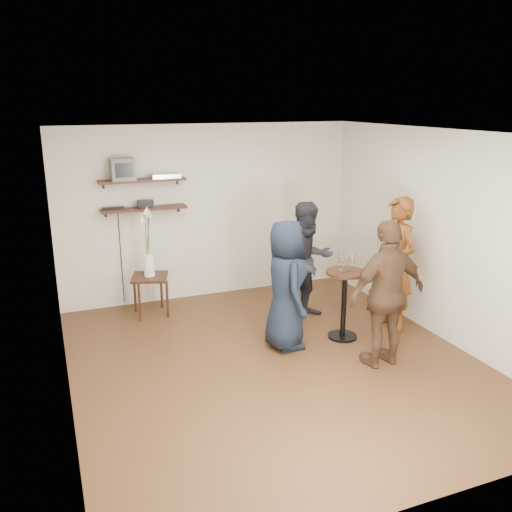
{
  "coord_description": "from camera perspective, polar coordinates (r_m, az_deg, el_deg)",
  "views": [
    {
      "loc": [
        -2.3,
        -5.2,
        2.93
      ],
      "look_at": [
        -0.08,
        0.4,
        1.19
      ],
      "focal_mm": 38.0,
      "sensor_mm": 36.0,
      "label": 1
    }
  ],
  "objects": [
    {
      "name": "side_table",
      "position": [
        7.7,
        -11.09,
        -2.72
      ],
      "size": [
        0.6,
        0.6,
        0.57
      ],
      "rotation": [
        0.0,
        0.0,
        -0.3
      ],
      "color": "black",
      "rests_on": "room"
    },
    {
      "name": "shelf_lower",
      "position": [
        7.83,
        -11.72,
        4.91
      ],
      "size": [
        1.2,
        0.25,
        0.04
      ],
      "primitive_type": "cube",
      "color": "black",
      "rests_on": "room"
    },
    {
      "name": "person_navy",
      "position": [
        6.5,
        3.12,
        -3.07
      ],
      "size": [
        0.55,
        0.8,
        1.58
      ],
      "primitive_type": "imported",
      "rotation": [
        0.0,
        0.0,
        1.51
      ],
      "color": "black",
      "rests_on": "room"
    },
    {
      "name": "wine_glass_fr",
      "position": [
        6.75,
        10.12,
        -0.44
      ],
      "size": [
        0.07,
        0.07,
        0.21
      ],
      "color": "silver",
      "rests_on": "drinks_table"
    },
    {
      "name": "drinks_table",
      "position": [
        6.89,
        9.28,
        -4.09
      ],
      "size": [
        0.49,
        0.49,
        0.89
      ],
      "color": "black",
      "rests_on": "room"
    },
    {
      "name": "wine_glass_br",
      "position": [
        6.78,
        9.45,
        -0.48
      ],
      "size": [
        0.06,
        0.06,
        0.18
      ],
      "color": "silver",
      "rests_on": "drinks_table"
    },
    {
      "name": "vase_lilies",
      "position": [
        7.58,
        -11.26,
        0.23
      ],
      "size": [
        0.2,
        0.2,
        1.01
      ],
      "rotation": [
        0.0,
        0.0,
        -0.3
      ],
      "color": "white",
      "rests_on": "side_table"
    },
    {
      "name": "person_dark",
      "position": [
        7.41,
        5.49,
        -0.51
      ],
      "size": [
        0.88,
        0.73,
        1.63
      ],
      "primitive_type": "imported",
      "rotation": [
        0.0,
        0.0,
        0.15
      ],
      "color": "black",
      "rests_on": "room"
    },
    {
      "name": "shelf_upper",
      "position": [
        7.76,
        -11.88,
        7.81
      ],
      "size": [
        1.2,
        0.25,
        0.04
      ],
      "primitive_type": "cube",
      "color": "black",
      "rests_on": "room"
    },
    {
      "name": "crt_monitor",
      "position": [
        7.7,
        -13.88,
        8.88
      ],
      "size": [
        0.32,
        0.3,
        0.3
      ],
      "primitive_type": "cube",
      "color": "#59595B",
      "rests_on": "shelf_upper"
    },
    {
      "name": "power_strip",
      "position": [
        7.81,
        -14.8,
        4.93
      ],
      "size": [
        0.3,
        0.05,
        0.03
      ],
      "primitive_type": "cube",
      "color": "black",
      "rests_on": "shelf_lower"
    },
    {
      "name": "radio",
      "position": [
        7.82,
        -11.56,
        5.41
      ],
      "size": [
        0.22,
        0.1,
        0.1
      ],
      "primitive_type": "cube",
      "color": "black",
      "rests_on": "shelf_lower"
    },
    {
      "name": "room",
      "position": [
        5.91,
        2.15,
        0.13
      ],
      "size": [
        4.58,
        5.08,
        2.68
      ],
      "color": "#422815",
      "rests_on": "ground"
    },
    {
      "name": "wine_glass_bl",
      "position": [
        6.79,
        8.94,
        -0.31
      ],
      "size": [
        0.07,
        0.07,
        0.2
      ],
      "color": "silver",
      "rests_on": "drinks_table"
    },
    {
      "name": "person_brown",
      "position": [
        6.21,
        13.61,
        -3.93
      ],
      "size": [
        1.02,
        0.49,
        1.69
      ],
      "primitive_type": "imported",
      "rotation": [
        0.0,
        0.0,
        3.22
      ],
      "color": "#49301F",
      "rests_on": "room"
    },
    {
      "name": "person_plaid",
      "position": [
        7.23,
        14.5,
        -0.84
      ],
      "size": [
        0.45,
        0.66,
        1.76
      ],
      "primitive_type": "imported",
      "rotation": [
        0.0,
        0.0,
        -1.53
      ],
      "color": "red",
      "rests_on": "room"
    },
    {
      "name": "dvd_deck",
      "position": [
        7.81,
        -9.51,
        8.34
      ],
      "size": [
        0.4,
        0.24,
        0.06
      ],
      "primitive_type": "cube",
      "color": "silver",
      "rests_on": "shelf_upper"
    },
    {
      "name": "wine_glass_fl",
      "position": [
        6.69,
        9.21,
        -0.65
      ],
      "size": [
        0.06,
        0.06,
        0.19
      ],
      "color": "silver",
      "rests_on": "drinks_table"
    }
  ]
}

